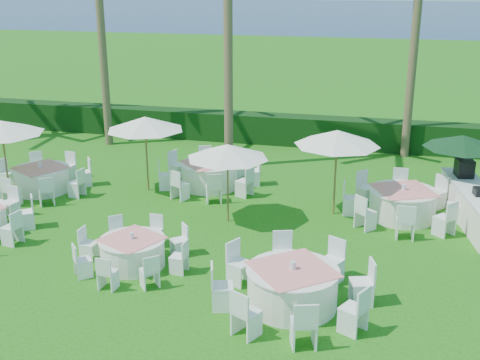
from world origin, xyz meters
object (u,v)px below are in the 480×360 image
(banquet_table_f, at_px, (403,203))
(umbrella_a, at_px, (1,127))
(banquet_table_d, at_px, (41,179))
(banquet_table_e, at_px, (209,174))
(buffet_table, at_px, (473,205))
(umbrella_green, at_px, (463,142))
(umbrella_c, at_px, (145,123))
(umbrella_b, at_px, (228,151))
(banquet_table_b, at_px, (133,251))
(banquet_table_c, at_px, (292,286))
(umbrella_d, at_px, (337,138))

(banquet_table_f, distance_m, umbrella_a, 12.45)
(banquet_table_d, distance_m, banquet_table_e, 5.49)
(banquet_table_e, xyz_separation_m, buffet_table, (8.18, -1.07, 0.08))
(banquet_table_f, bearing_deg, umbrella_green, 42.07)
(umbrella_c, bearing_deg, banquet_table_f, -3.09)
(umbrella_c, relative_size, buffet_table, 0.57)
(banquet_table_e, distance_m, umbrella_b, 3.47)
(banquet_table_d, distance_m, banquet_table_f, 11.45)
(banquet_table_b, relative_size, umbrella_b, 1.21)
(banquet_table_e, distance_m, umbrella_a, 6.71)
(banquet_table_e, xyz_separation_m, banquet_table_f, (6.23, -1.22, 0.01))
(banquet_table_c, relative_size, buffet_table, 0.79)
(umbrella_d, height_order, buffet_table, umbrella_d)
(banquet_table_b, height_order, umbrella_d, umbrella_d)
(banquet_table_d, xyz_separation_m, umbrella_a, (-0.83, -0.58, 1.81))
(banquet_table_f, bearing_deg, umbrella_d, -175.07)
(banquet_table_c, bearing_deg, banquet_table_e, 119.76)
(umbrella_a, bearing_deg, banquet_table_f, 5.09)
(banquet_table_b, relative_size, buffet_table, 0.65)
(banquet_table_d, height_order, umbrella_green, umbrella_green)
(banquet_table_b, relative_size, banquet_table_f, 0.82)
(umbrella_green, bearing_deg, umbrella_b, -155.42)
(banquet_table_f, relative_size, umbrella_c, 1.38)
(umbrella_a, relative_size, umbrella_c, 1.05)
(banquet_table_b, bearing_deg, banquet_table_d, 140.13)
(banquet_table_d, bearing_deg, buffet_table, 2.83)
(banquet_table_c, distance_m, buffet_table, 7.21)
(umbrella_d, bearing_deg, umbrella_c, 174.35)
(banquet_table_f, height_order, umbrella_c, umbrella_c)
(umbrella_a, height_order, umbrella_green, umbrella_a)
(banquet_table_d, bearing_deg, banquet_table_b, -39.87)
(umbrella_d, bearing_deg, umbrella_b, -155.18)
(umbrella_green, height_order, buffet_table, umbrella_green)
(umbrella_b, bearing_deg, umbrella_green, 24.58)
(banquet_table_c, height_order, umbrella_d, umbrella_d)
(banquet_table_e, relative_size, umbrella_green, 1.42)
(banquet_table_c, distance_m, banquet_table_d, 10.52)
(banquet_table_f, height_order, umbrella_green, umbrella_green)
(banquet_table_e, height_order, umbrella_c, umbrella_c)
(banquet_table_c, bearing_deg, banquet_table_d, 150.51)
(umbrella_c, relative_size, umbrella_green, 1.08)
(banquet_table_b, distance_m, umbrella_green, 10.23)
(banquet_table_f, relative_size, buffet_table, 0.79)
(umbrella_c, bearing_deg, buffet_table, -1.64)
(banquet_table_d, bearing_deg, banquet_table_e, 18.39)
(banquet_table_d, relative_size, banquet_table_f, 0.93)
(banquet_table_e, distance_m, banquet_table_f, 6.35)
(umbrella_green, bearing_deg, banquet_table_f, -137.93)
(banquet_table_c, bearing_deg, umbrella_c, 133.54)
(banquet_table_c, bearing_deg, umbrella_a, 155.30)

